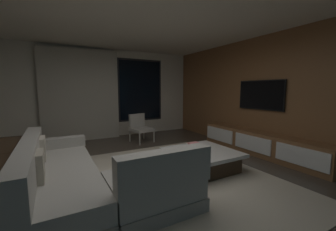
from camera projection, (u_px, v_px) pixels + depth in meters
floor at (149, 182)px, 3.35m from camera, size 9.20×9.20×0.00m
back_wall_with_window at (98, 94)px, 6.29m from camera, size 6.60×0.30×2.70m
media_wall at (273, 95)px, 4.66m from camera, size 0.12×7.80×2.70m
ceiling at (147, 5)px, 3.02m from camera, size 8.20×8.20×0.00m
area_rug at (171, 179)px, 3.43m from camera, size 3.20×3.80×0.01m
sectional_couch at (83, 180)px, 2.74m from camera, size 1.98×2.50×0.82m
coffee_table at (202, 160)px, 3.85m from camera, size 1.16×1.16×0.36m
book_stack_on_coffee_table at (195, 146)px, 3.97m from camera, size 0.30×0.24×0.10m
accent_chair_near_window at (140, 126)px, 5.91m from camera, size 0.65×0.66×0.78m
media_console at (260, 144)px, 4.70m from camera, size 0.46×3.10×0.52m
mounted_tv at (261, 95)px, 4.83m from camera, size 0.05×1.17×0.68m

